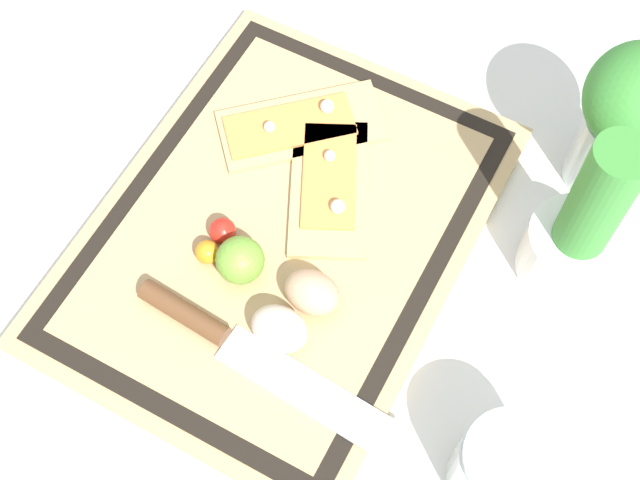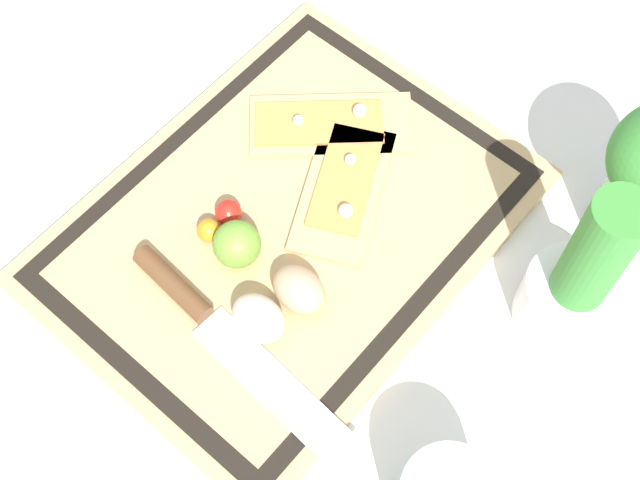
% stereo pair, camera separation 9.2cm
% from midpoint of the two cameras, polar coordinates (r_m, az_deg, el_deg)
% --- Properties ---
extents(ground_plane, '(6.00, 6.00, 0.00)m').
position_cam_midpoint_polar(ground_plane, '(0.96, -5.18, -0.11)').
color(ground_plane, silver).
extents(cutting_board, '(0.49, 0.38, 0.02)m').
position_cam_midpoint_polar(cutting_board, '(0.95, -5.23, 0.16)').
color(cutting_board, tan).
rests_on(cutting_board, ground_plane).
extents(pizza_slice_near, '(0.18, 0.19, 0.02)m').
position_cam_midpoint_polar(pizza_slice_near, '(1.01, -3.95, 7.10)').
color(pizza_slice_near, tan).
rests_on(pizza_slice_near, cutting_board).
extents(pizza_slice_far, '(0.19, 0.15, 0.02)m').
position_cam_midpoint_polar(pizza_slice_far, '(0.96, -2.13, 3.27)').
color(pizza_slice_far, tan).
rests_on(pizza_slice_far, cutting_board).
extents(knife, '(0.05, 0.30, 0.02)m').
position_cam_midpoint_polar(knife, '(0.89, -9.12, -6.49)').
color(knife, silver).
rests_on(knife, cutting_board).
extents(egg_brown, '(0.04, 0.06, 0.04)m').
position_cam_midpoint_polar(egg_brown, '(0.89, -3.47, -3.66)').
color(egg_brown, tan).
rests_on(egg_brown, cutting_board).
extents(egg_pink, '(0.04, 0.06, 0.04)m').
position_cam_midpoint_polar(egg_pink, '(0.87, -5.62, -5.98)').
color(egg_pink, beige).
rests_on(egg_pink, cutting_board).
extents(lime, '(0.05, 0.05, 0.05)m').
position_cam_midpoint_polar(lime, '(0.91, -8.03, -1.57)').
color(lime, '#70A838').
rests_on(lime, cutting_board).
extents(cherry_tomato_red, '(0.03, 0.03, 0.03)m').
position_cam_midpoint_polar(cherry_tomato_red, '(0.94, -9.05, 0.32)').
color(cherry_tomato_red, red).
rests_on(cherry_tomato_red, cutting_board).
extents(cherry_tomato_yellow, '(0.03, 0.03, 0.03)m').
position_cam_midpoint_polar(cherry_tomato_yellow, '(0.93, -10.05, -1.04)').
color(cherry_tomato_yellow, orange).
rests_on(cherry_tomato_yellow, cutting_board).
extents(herb_pot, '(0.10, 0.10, 0.22)m').
position_cam_midpoint_polar(herb_pot, '(0.90, 13.58, 0.13)').
color(herb_pot, white).
rests_on(herb_pot, ground_plane).
extents(sauce_jar, '(0.09, 0.09, 0.10)m').
position_cam_midpoint_polar(sauce_jar, '(0.84, 8.49, -14.78)').
color(sauce_jar, silver).
rests_on(sauce_jar, ground_plane).
extents(herb_glass, '(0.12, 0.10, 0.20)m').
position_cam_midpoint_polar(herb_glass, '(0.94, 16.39, 7.49)').
color(herb_glass, silver).
rests_on(herb_glass, ground_plane).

